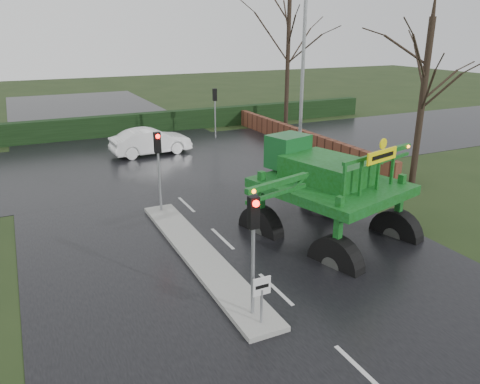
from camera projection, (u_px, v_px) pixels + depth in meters
name	position (u px, v px, depth m)	size (l,w,h in m)	color
ground	(275.00, 290.00, 14.14)	(140.00, 140.00, 0.00)	black
road_main	(172.00, 192.00, 22.64)	(14.00, 80.00, 0.02)	black
road_cross	(141.00, 162.00, 27.74)	(80.00, 12.00, 0.02)	black
median_island	(199.00, 255.00, 16.13)	(1.20, 10.00, 0.16)	gray
hedge_row	(113.00, 126.00, 34.29)	(44.00, 0.90, 1.50)	black
brick_wall	(292.00, 135.00, 31.86)	(0.40, 20.00, 1.20)	#592D1E
keep_left_sign	(262.00, 293.00, 11.98)	(0.50, 0.07, 1.35)	gray
traffic_signal_near	(253.00, 231.00, 11.89)	(0.26, 0.33, 3.52)	gray
traffic_signal_mid	(158.00, 155.00, 19.12)	(0.26, 0.33, 3.52)	gray
traffic_signal_far	(215.00, 102.00, 32.96)	(0.26, 0.33, 3.52)	gray
street_light_right	(299.00, 57.00, 25.73)	(3.85, 0.30, 10.00)	gray
tree_right_near	(425.00, 79.00, 22.25)	(5.60, 5.60, 9.64)	black
tree_right_far	(288.00, 43.00, 35.19)	(7.00, 7.00, 12.05)	black
crop_sprayer	(334.00, 195.00, 14.99)	(8.85, 6.56, 5.09)	black
white_sedan	(152.00, 154.00, 29.41)	(1.72, 4.94, 1.63)	white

